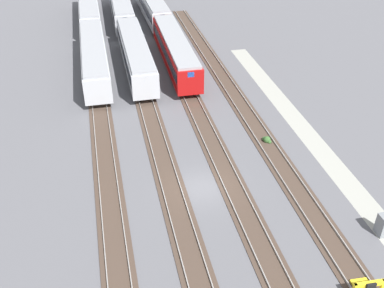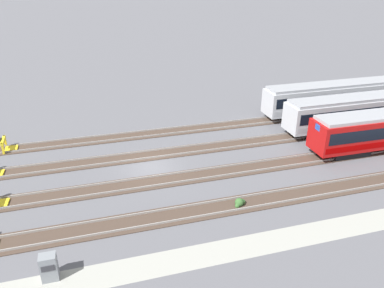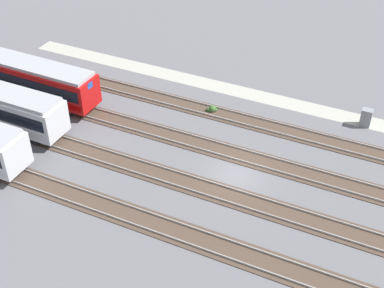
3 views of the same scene
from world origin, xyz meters
TOP-DOWN VIEW (x-y plane):
  - ground_plane at (0.00, 0.00)m, footprint 400.00×400.00m
  - service_walkway at (0.00, -11.51)m, footprint 54.00×2.00m
  - rail_track_nearest at (0.00, -7.19)m, footprint 90.00×2.24m
  - rail_track_near_inner at (0.00, -2.40)m, footprint 90.00×2.24m
  - rail_track_middle at (0.00, 2.40)m, footprint 90.00×2.24m
  - rail_track_far_inner at (0.00, 7.19)m, footprint 90.00×2.24m
  - subway_car_front_row_centre at (23.34, 7.17)m, footprint 18.01×2.87m
  - subway_car_back_row_leftmost at (23.34, 2.37)m, footprint 18.00×2.87m
  - bumper_stop_far_inner_track at (-12.30, 7.20)m, footprint 1.37×2.01m
  - electrical_cabinet at (-7.57, -10.93)m, footprint 0.90×0.73m
  - weed_clump at (5.16, -7.30)m, footprint 0.92×0.70m

SIDE VIEW (x-z plane):
  - ground_plane at x=0.00m, z-range 0.00..0.00m
  - service_walkway at x=0.00m, z-range 0.00..0.01m
  - rail_track_nearest at x=0.00m, z-range -0.06..0.15m
  - rail_track_near_inner at x=0.00m, z-range -0.06..0.15m
  - rail_track_middle at x=0.00m, z-range -0.06..0.15m
  - rail_track_far_inner at x=0.00m, z-range -0.06..0.15m
  - weed_clump at x=5.16m, z-range -0.08..0.56m
  - bumper_stop_far_inner_track at x=-12.30m, z-range -0.10..1.12m
  - electrical_cabinet at x=-7.57m, z-range 0.00..1.60m
  - subway_car_front_row_centre at x=23.34m, z-range 0.19..3.89m
  - subway_car_back_row_leftmost at x=23.34m, z-range 0.19..3.89m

